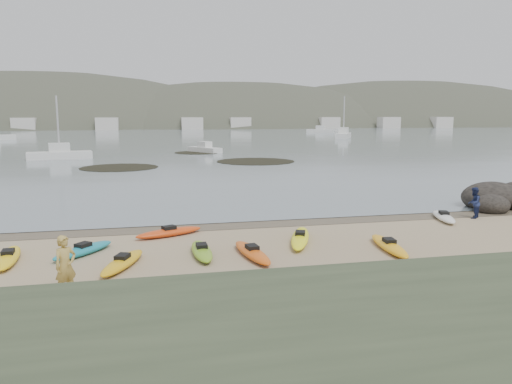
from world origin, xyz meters
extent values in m
plane|color=tan|center=(0.00, 0.00, 0.00)|extent=(600.00, 600.00, 0.00)
plane|color=brown|center=(0.00, -0.30, 0.00)|extent=(60.00, 60.00, 0.00)
plane|color=slate|center=(0.00, 300.00, 0.01)|extent=(1200.00, 1200.00, 0.00)
ellipsoid|color=white|center=(9.30, -1.68, 0.17)|extent=(1.51, 3.04, 0.34)
ellipsoid|color=#FFFD15|center=(0.94, -4.21, 0.17)|extent=(2.05, 3.90, 0.34)
ellipsoid|color=#FFAE15|center=(3.98, -6.16, 0.17)|extent=(1.09, 3.53, 0.34)
ellipsoid|color=#DF5913|center=(-1.48, -5.92, 0.17)|extent=(1.15, 3.42, 0.34)
ellipsoid|color=gold|center=(-6.16, -6.16, 0.17)|extent=(1.82, 3.19, 0.34)
ellipsoid|color=teal|center=(-7.68, -4.21, 0.17)|extent=(2.37, 2.70, 0.34)
ellipsoid|color=#D94312|center=(-4.35, -2.00, 0.17)|extent=(3.13, 1.84, 0.34)
ellipsoid|color=yellow|center=(-10.21, -4.63, 0.17)|extent=(0.97, 3.24, 0.34)
ellipsoid|color=#79AD22|center=(-3.30, -5.32, 0.17)|extent=(0.74, 3.02, 0.34)
imported|color=tan|center=(-7.64, -8.71, 0.92)|extent=(0.80, 0.76, 1.83)
imported|color=#1B244E|center=(11.06, -1.57, 0.80)|extent=(0.99, 0.97, 1.60)
ellipsoid|color=black|center=(14.06, 0.95, 0.27)|extent=(3.54, 2.75, 1.77)
ellipsoid|color=black|center=(13.06, -0.35, 0.18)|extent=(1.97, 1.77, 1.18)
cylinder|color=black|center=(-7.75, 27.05, 0.03)|extent=(7.61, 7.61, 0.04)
cylinder|color=black|center=(6.76, 30.35, 0.03)|extent=(8.69, 8.69, 0.04)
cylinder|color=black|center=(1.81, 44.30, 0.03)|extent=(6.28, 6.28, 0.04)
cube|color=silver|center=(-14.96, 38.34, 0.50)|extent=(7.42, 3.33, 1.00)
cube|color=silver|center=(2.84, 44.86, 0.40)|extent=(4.34, 5.73, 0.80)
cube|color=silver|center=(37.08, 78.40, 0.61)|extent=(6.43, 8.86, 1.23)
cube|color=silver|center=(42.81, 108.72, 0.53)|extent=(7.54, 5.76, 1.06)
ellipsoid|color=#384235|center=(-45.00, 195.00, -18.00)|extent=(220.00, 120.00, 80.00)
ellipsoid|color=#384235|center=(35.00, 190.00, -15.30)|extent=(200.00, 110.00, 68.00)
ellipsoid|color=#384235|center=(120.00, 200.00, -17.10)|extent=(230.00, 130.00, 76.00)
cube|color=beige|center=(-42.00, 145.00, 2.00)|extent=(7.00, 5.00, 4.00)
cube|color=beige|center=(-18.00, 145.00, 2.00)|extent=(7.00, 5.00, 4.00)
cube|color=beige|center=(6.00, 145.00, 2.00)|extent=(7.00, 5.00, 4.00)
cube|color=beige|center=(30.00, 145.00, 2.00)|extent=(7.00, 5.00, 4.00)
cube|color=beige|center=(54.00, 145.00, 2.00)|extent=(7.00, 5.00, 4.00)
cube|color=beige|center=(78.00, 145.00, 2.00)|extent=(7.00, 5.00, 4.00)
cube|color=beige|center=(102.00, 145.00, 2.00)|extent=(7.00, 5.00, 4.00)
camera|label=1|loc=(-5.29, -23.57, 5.31)|focal=35.00mm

